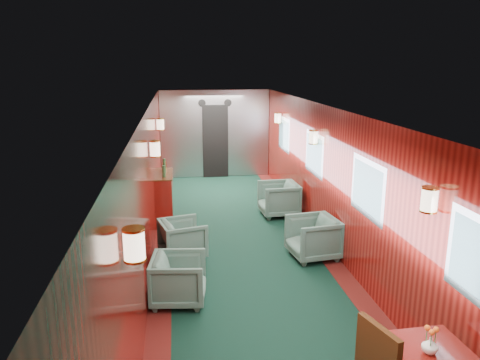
{
  "coord_description": "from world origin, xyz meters",
  "views": [
    {
      "loc": [
        -1.06,
        -6.84,
        3.12
      ],
      "look_at": [
        0.0,
        0.88,
        1.15
      ],
      "focal_mm": 35.0,
      "sensor_mm": 36.0,
      "label": 1
    }
  ],
  "objects_px": {
    "credenza": "(164,197)",
    "armchair_left_near": "(179,279)",
    "armchair_left_far": "(183,239)",
    "armchair_right_near": "(313,238)",
    "armchair_right_far": "(279,199)"
  },
  "relations": [
    {
      "from": "credenza",
      "to": "armchair_left_near",
      "type": "height_order",
      "value": "credenza"
    },
    {
      "from": "armchair_left_far",
      "to": "armchair_right_near",
      "type": "bearing_deg",
      "value": -112.88
    },
    {
      "from": "armchair_right_far",
      "to": "armchair_left_near",
      "type": "bearing_deg",
      "value": -34.43
    },
    {
      "from": "armchair_left_near",
      "to": "armchair_right_near",
      "type": "relative_size",
      "value": 0.95
    },
    {
      "from": "credenza",
      "to": "armchair_right_near",
      "type": "height_order",
      "value": "credenza"
    },
    {
      "from": "credenza",
      "to": "armchair_right_far",
      "type": "height_order",
      "value": "credenza"
    },
    {
      "from": "armchair_right_far",
      "to": "armchair_left_far",
      "type": "bearing_deg",
      "value": -49.3
    },
    {
      "from": "armchair_left_near",
      "to": "armchair_right_near",
      "type": "height_order",
      "value": "armchair_right_near"
    },
    {
      "from": "credenza",
      "to": "armchair_left_far",
      "type": "distance_m",
      "value": 1.92
    },
    {
      "from": "credenza",
      "to": "armchair_right_near",
      "type": "relative_size",
      "value": 1.67
    },
    {
      "from": "credenza",
      "to": "armchair_left_near",
      "type": "relative_size",
      "value": 1.76
    },
    {
      "from": "armchair_left_near",
      "to": "armchair_right_far",
      "type": "bearing_deg",
      "value": -25.37
    },
    {
      "from": "armchair_right_far",
      "to": "armchair_right_near",
      "type": "bearing_deg",
      "value": -0.54
    },
    {
      "from": "armchair_left_near",
      "to": "armchair_right_near",
      "type": "bearing_deg",
      "value": -55.27
    },
    {
      "from": "armchair_right_near",
      "to": "armchair_left_near",
      "type": "bearing_deg",
      "value": -69.28
    }
  ]
}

